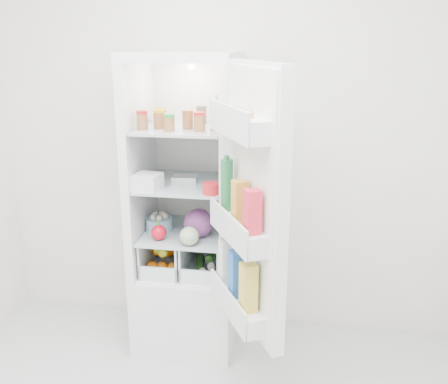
% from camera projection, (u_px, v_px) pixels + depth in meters
% --- Properties ---
extents(room_walls, '(3.02, 3.02, 2.61)m').
position_uv_depth(room_walls, '(156.00, 127.00, 1.64)').
color(room_walls, silver).
rests_on(room_walls, ground).
extents(refrigerator, '(0.60, 0.60, 1.80)m').
position_uv_depth(refrigerator, '(189.00, 239.00, 3.12)').
color(refrigerator, silver).
rests_on(refrigerator, ground).
extents(shelf_low, '(0.49, 0.53, 0.01)m').
position_uv_depth(shelf_low, '(186.00, 232.00, 3.04)').
color(shelf_low, '#A1B4BD').
rests_on(shelf_low, refrigerator).
extents(shelf_mid, '(0.49, 0.53, 0.02)m').
position_uv_depth(shelf_mid, '(185.00, 183.00, 2.95)').
color(shelf_mid, '#A1B4BD').
rests_on(shelf_mid, refrigerator).
extents(shelf_top, '(0.49, 0.53, 0.02)m').
position_uv_depth(shelf_top, '(184.00, 128.00, 2.85)').
color(shelf_top, '#A1B4BD').
rests_on(shelf_top, refrigerator).
extents(crisper_left, '(0.23, 0.46, 0.22)m').
position_uv_depth(crisper_left, '(168.00, 250.00, 3.09)').
color(crisper_left, silver).
rests_on(crisper_left, refrigerator).
extents(crisper_right, '(0.23, 0.46, 0.22)m').
position_uv_depth(crisper_right, '(206.00, 253.00, 3.06)').
color(crisper_right, silver).
rests_on(crisper_right, refrigerator).
extents(condiment_jars, '(0.46, 0.34, 0.08)m').
position_uv_depth(condiment_jars, '(179.00, 121.00, 2.78)').
color(condiment_jars, '#B21919').
rests_on(condiment_jars, shelf_top).
extents(squeeze_bottle, '(0.07, 0.07, 0.19)m').
position_uv_depth(squeeze_bottle, '(220.00, 111.00, 2.76)').
color(squeeze_bottle, white).
rests_on(squeeze_bottle, shelf_top).
extents(tub_white, '(0.16, 0.16, 0.09)m').
position_uv_depth(tub_white, '(147.00, 182.00, 2.78)').
color(tub_white, silver).
rests_on(tub_white, shelf_mid).
extents(tin_red, '(0.10, 0.10, 0.06)m').
position_uv_depth(tin_red, '(211.00, 188.00, 2.71)').
color(tin_red, red).
rests_on(tin_red, shelf_mid).
extents(foil_tray, '(0.15, 0.12, 0.04)m').
position_uv_depth(foil_tray, '(185.00, 179.00, 2.94)').
color(foil_tray, silver).
rests_on(foil_tray, shelf_mid).
extents(red_cabbage, '(0.17, 0.17, 0.17)m').
position_uv_depth(red_cabbage, '(198.00, 223.00, 2.92)').
color(red_cabbage, '#57205F').
rests_on(red_cabbage, shelf_low).
extents(bell_pepper, '(0.09, 0.09, 0.09)m').
position_uv_depth(bell_pepper, '(159.00, 232.00, 2.89)').
color(bell_pepper, red).
rests_on(bell_pepper, shelf_low).
extents(mushroom_bowl, '(0.18, 0.18, 0.08)m').
position_uv_depth(mushroom_bowl, '(159.00, 224.00, 3.04)').
color(mushroom_bowl, '#8DC1D2').
rests_on(mushroom_bowl, shelf_low).
extents(salad_bag, '(0.11, 0.11, 0.11)m').
position_uv_depth(salad_bag, '(189.00, 236.00, 2.81)').
color(salad_bag, '#9BB88A').
rests_on(salad_bag, shelf_low).
extents(citrus_pile, '(0.20, 0.31, 0.16)m').
position_uv_depth(citrus_pile, '(167.00, 255.00, 3.08)').
color(citrus_pile, '#E0620B').
rests_on(citrus_pile, refrigerator).
extents(veg_pile, '(0.16, 0.30, 0.10)m').
position_uv_depth(veg_pile, '(207.00, 260.00, 3.07)').
color(veg_pile, '#214B19').
rests_on(veg_pile, refrigerator).
extents(fridge_door, '(0.41, 0.56, 1.30)m').
position_uv_depth(fridge_door, '(250.00, 210.00, 2.36)').
color(fridge_door, silver).
rests_on(fridge_door, refrigerator).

